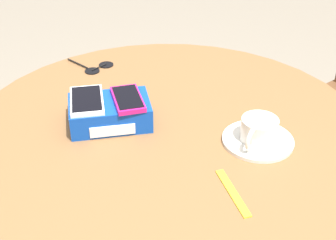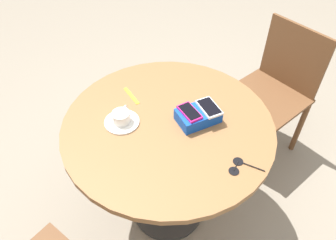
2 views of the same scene
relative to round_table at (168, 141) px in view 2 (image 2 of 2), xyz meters
The scene contains 10 objects.
ground_plane 0.62m from the round_table, ahead, with size 8.00×8.00×0.00m, color gray.
round_table is the anchor object (origin of this frame).
phone_box 0.20m from the round_table, 168.52° to the left, with size 0.20×0.14×0.06m.
phone_white 0.26m from the round_table, behind, with size 0.09×0.13×0.01m.
phone_magenta 0.21m from the round_table, 163.52° to the left, with size 0.08×0.13×0.01m.
saucer 0.24m from the round_table, 20.46° to the right, with size 0.16×0.16×0.01m, color silver.
coffee_cup 0.26m from the round_table, 21.26° to the right, with size 0.08×0.10×0.05m.
lanyard_strap 0.29m from the round_table, 65.51° to the right, with size 0.14×0.02×0.00m, color yellow.
sunglasses 0.39m from the round_table, 119.62° to the left, with size 0.14×0.10×0.01m.
chair_near_window 0.87m from the round_table, 159.36° to the right, with size 0.56×0.56×0.87m.
Camera 2 is at (0.34, 0.97, 1.79)m, focal length 35.00 mm.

